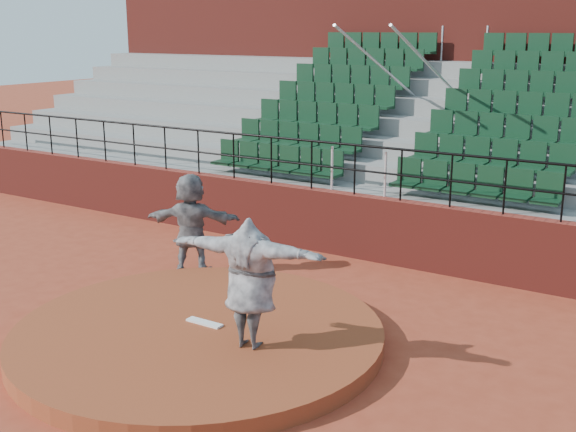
% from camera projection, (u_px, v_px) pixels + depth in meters
% --- Properties ---
extents(ground, '(90.00, 90.00, 0.00)m').
position_uv_depth(ground, '(199.00, 342.00, 10.76)').
color(ground, '#993922').
rests_on(ground, ground).
extents(pitchers_mound, '(5.50, 5.50, 0.25)m').
position_uv_depth(pitchers_mound, '(198.00, 335.00, 10.73)').
color(pitchers_mound, brown).
rests_on(pitchers_mound, ground).
extents(pitching_rubber, '(0.60, 0.15, 0.03)m').
position_uv_depth(pitching_rubber, '(204.00, 323.00, 10.81)').
color(pitching_rubber, white).
rests_on(pitching_rubber, pitchers_mound).
extents(boundary_wall, '(24.00, 0.30, 1.30)m').
position_uv_depth(boundary_wall, '(353.00, 225.00, 14.68)').
color(boundary_wall, maroon).
rests_on(boundary_wall, ground).
extents(wall_railing, '(24.04, 0.05, 1.03)m').
position_uv_depth(wall_railing, '(355.00, 159.00, 14.33)').
color(wall_railing, black).
rests_on(wall_railing, boundary_wall).
extents(seating_deck, '(24.00, 5.97, 4.63)m').
position_uv_depth(seating_deck, '(423.00, 160.00, 17.47)').
color(seating_deck, gray).
rests_on(seating_deck, ground).
extents(press_box_facade, '(24.00, 3.00, 7.10)m').
position_uv_depth(press_box_facade, '(480.00, 65.00, 20.17)').
color(press_box_facade, maroon).
rests_on(press_box_facade, ground).
extents(pitcher, '(2.34, 0.96, 1.85)m').
position_uv_depth(pitcher, '(250.00, 283.00, 9.84)').
color(pitcher, black).
rests_on(pitcher, pitchers_mound).
extents(fielder, '(1.87, 1.27, 1.94)m').
position_uv_depth(fielder, '(191.00, 223.00, 13.63)').
color(fielder, black).
rests_on(fielder, ground).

